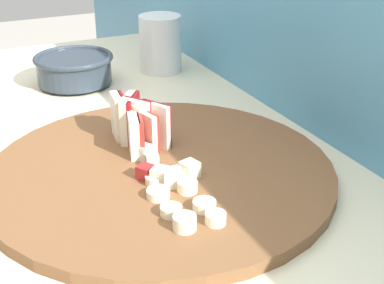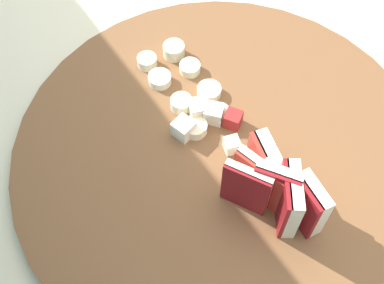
% 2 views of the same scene
% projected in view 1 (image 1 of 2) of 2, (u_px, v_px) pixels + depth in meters
% --- Properties ---
extents(tile_backsplash, '(2.40, 0.04, 1.36)m').
position_uv_depth(tile_backsplash, '(325.00, 277.00, 0.91)').
color(tile_backsplash, '#4C8EB2').
rests_on(tile_backsplash, ground).
extents(cutting_board, '(0.44, 0.44, 0.02)m').
position_uv_depth(cutting_board, '(161.00, 172.00, 0.71)').
color(cutting_board, brown).
rests_on(cutting_board, tiled_countertop).
extents(apple_wedge_fan, '(0.10, 0.06, 0.07)m').
position_uv_depth(apple_wedge_fan, '(135.00, 124.00, 0.76)').
color(apple_wedge_fan, maroon).
rests_on(apple_wedge_fan, cutting_board).
extents(apple_dice_pile, '(0.11, 0.08, 0.02)m').
position_uv_depth(apple_dice_pile, '(163.00, 168.00, 0.69)').
color(apple_dice_pile, '#EFE5CC').
rests_on(apple_dice_pile, cutting_board).
extents(banana_slice_rows, '(0.13, 0.07, 0.02)m').
position_uv_depth(banana_slice_rows, '(182.00, 199.00, 0.63)').
color(banana_slice_rows, beige).
rests_on(banana_slice_rows, cutting_board).
extents(ceramic_bowl, '(0.14, 0.14, 0.06)m').
position_uv_depth(ceramic_bowl, '(74.00, 68.00, 1.02)').
color(ceramic_bowl, '#2D3842').
rests_on(ceramic_bowl, tiled_countertop).
extents(small_jar, '(0.08, 0.08, 0.11)m').
position_uv_depth(small_jar, '(160.00, 44.00, 1.08)').
color(small_jar, white).
rests_on(small_jar, tiled_countertop).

